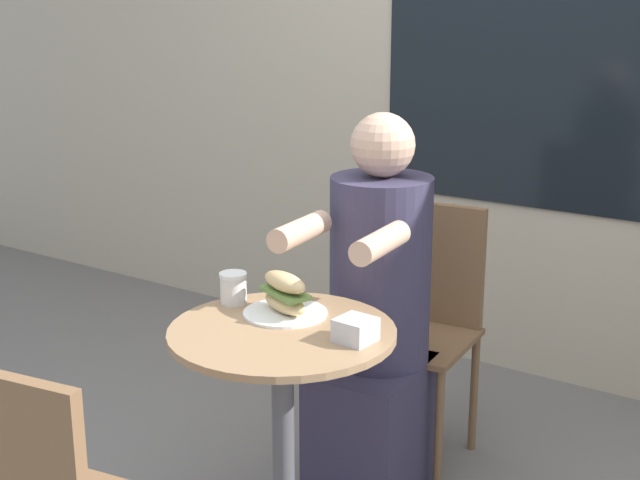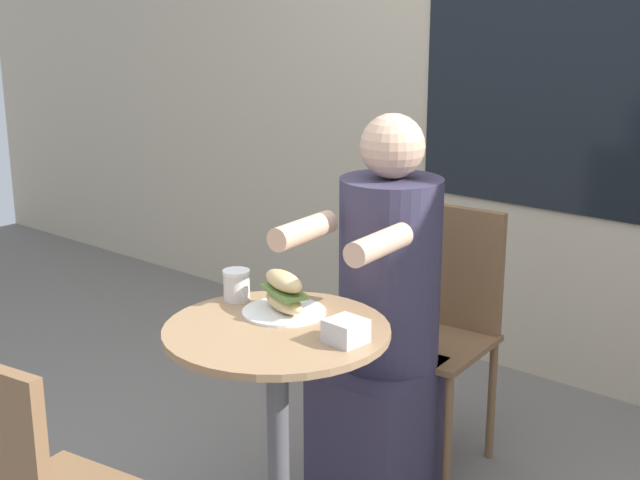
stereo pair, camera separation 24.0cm
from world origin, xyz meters
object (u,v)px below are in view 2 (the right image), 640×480
diner_chair (442,312)px  seated_diner (384,337)px  sandwich_on_plate (284,297)px  drink_cup (237,285)px  cafe_table (278,397)px

diner_chair → seated_diner: seated_diner is taller
sandwich_on_plate → drink_cup: sandwich_on_plate is taller
diner_chair → drink_cup: size_ratio=9.74×
sandwich_on_plate → cafe_table: bearing=-58.2°
diner_chair → drink_cup: bearing=67.5°
cafe_table → sandwich_on_plate: size_ratio=3.09×
drink_cup → cafe_table: bearing=-19.9°
diner_chair → seated_diner: size_ratio=0.71×
diner_chair → seated_diner: bearing=86.6°
sandwich_on_plate → diner_chair: bearing=85.8°
seated_diner → drink_cup: 0.51m
seated_diner → sandwich_on_plate: 0.45m
cafe_table → diner_chair: 0.82m
seated_diner → diner_chair: bearing=-93.4°
cafe_table → seated_diner: bearing=89.2°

